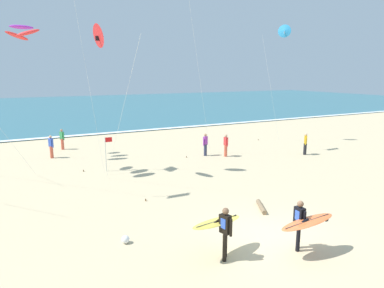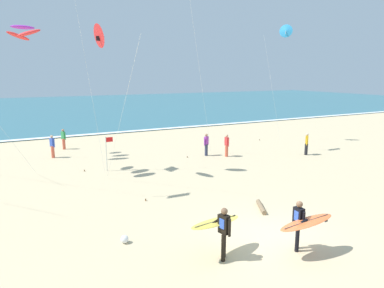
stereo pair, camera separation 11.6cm
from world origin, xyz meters
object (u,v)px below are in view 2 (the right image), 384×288
bystander_blue_top (52,146)px  bystander_green_top (64,139)px  bystander_red_top (227,145)px  driftwood_log (261,207)px  surfer_trailing (220,226)px  kite_arc_violet_close (23,32)px  kite_delta_scarlet_outer (100,36)px  beach_ball (125,239)px  bystander_purple_top (206,144)px  surfer_lead (302,222)px  kite_delta_cobalt_far (286,31)px  lifeguard_flag (107,150)px  bystander_yellow_top (307,144)px

bystander_blue_top → bystander_green_top: (1.04, 2.54, 0.00)m
bystander_red_top → bystander_blue_top: (-10.90, 5.20, 0.00)m
bystander_blue_top → driftwood_log: size_ratio=1.19×
surfer_trailing → kite_arc_violet_close: (-4.64, 12.56, 6.84)m
kite_delta_scarlet_outer → beach_ball: 10.82m
bystander_blue_top → bystander_green_top: same height
surfer_trailing → bystander_purple_top: (6.42, 12.20, -0.23)m
bystander_red_top → bystander_green_top: size_ratio=1.00×
surfer_lead → kite_delta_cobalt_far: (12.05, 14.69, 8.01)m
surfer_trailing → bystander_purple_top: size_ratio=1.32×
bystander_green_top → driftwood_log: bearing=-70.1°
bystander_red_top → lifeguard_flag: bearing=178.8°
bystander_yellow_top → driftwood_log: size_ratio=1.19×
surfer_lead → kite_arc_violet_close: bearing=117.9°
bystander_blue_top → kite_delta_cobalt_far: bearing=-8.8°
bystander_yellow_top → driftwood_log: 11.38m
beach_ball → kite_delta_cobalt_far: bearing=34.0°
bystander_purple_top → kite_delta_cobalt_far: bearing=10.7°
lifeguard_flag → driftwood_log: lifeguard_flag is taller
bystander_purple_top → bystander_green_top: 11.10m
kite_delta_cobalt_far → bystander_green_top: (-16.86, 5.32, -8.24)m
surfer_lead → kite_delta_cobalt_far: size_ratio=0.21×
bystander_red_top → beach_ball: bystander_red_top is taller
surfer_trailing → bystander_yellow_top: 15.82m
beach_ball → bystander_green_top: bearing=89.6°
kite_delta_scarlet_outer → lifeguard_flag: bearing=75.0°
bystander_red_top → kite_arc_violet_close: bearing=174.2°
lifeguard_flag → bystander_yellow_top: bearing=-9.8°
kite_delta_scarlet_outer → lifeguard_flag: kite_delta_scarlet_outer is taller
lifeguard_flag → kite_delta_scarlet_outer: bearing=-105.0°
kite_delta_cobalt_far → bystander_yellow_top: 9.58m
bystander_yellow_top → kite_delta_scarlet_outer: bearing=176.5°
bystander_purple_top → bystander_blue_top: (-9.76, 4.31, 0.00)m
surfer_trailing → kite_delta_cobalt_far: kite_delta_cobalt_far is taller
kite_arc_violet_close → driftwood_log: 15.16m
kite_arc_violet_close → bystander_blue_top: size_ratio=5.18×
kite_delta_cobalt_far → beach_ball: kite_delta_cobalt_far is taller
bystander_purple_top → driftwood_log: 10.07m
bystander_purple_top → lifeguard_flag: lifeguard_flag is taller
kite_delta_cobalt_far → bystander_green_top: bearing=162.5°
lifeguard_flag → surfer_trailing: bearing=-86.2°
surfer_trailing → bystander_blue_top: 16.85m
bystander_yellow_top → driftwood_log: bystander_yellow_top is taller
beach_ball → driftwood_log: beach_ball is taller
beach_ball → kite_arc_violet_close: bearing=102.2°
beach_ball → bystander_blue_top: bearing=93.7°
surfer_lead → driftwood_log: surfer_lead is taller
surfer_trailing → kite_arc_violet_close: 15.03m
kite_arc_violet_close → bystander_green_top: bearing=70.3°
kite_arc_violet_close → beach_ball: (2.22, -10.28, -7.74)m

